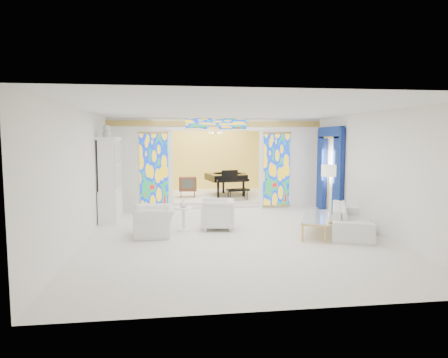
{
  "coord_description": "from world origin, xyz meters",
  "views": [
    {
      "loc": [
        -1.49,
        -11.1,
        2.35
      ],
      "look_at": [
        0.02,
        0.2,
        1.18
      ],
      "focal_mm": 32.0,
      "sensor_mm": 36.0,
      "label": 1
    }
  ],
  "objects": [
    {
      "name": "tv_console",
      "position": [
        -0.88,
        3.6,
        0.66
      ],
      "size": [
        0.65,
        0.46,
        0.75
      ],
      "rotation": [
        0.0,
        0.0,
        -0.02
      ],
      "color": "brown",
      "rests_on": "alcove_platform"
    },
    {
      "name": "partition_wall",
      "position": [
        0.0,
        2.0,
        1.65
      ],
      "size": [
        7.0,
        0.22,
        3.0
      ],
      "color": "white",
      "rests_on": "floor"
    },
    {
      "name": "grand_piano",
      "position": [
        0.69,
        4.06,
        0.85
      ],
      "size": [
        1.73,
        2.67,
        1.0
      ],
      "rotation": [
        0.0,
        0.0,
        0.18
      ],
      "color": "black",
      "rests_on": "alcove_platform"
    },
    {
      "name": "floor_lamp",
      "position": [
        2.8,
        -0.69,
        1.39
      ],
      "size": [
        0.46,
        0.46,
        1.62
      ],
      "rotation": [
        0.0,
        0.0,
        0.18
      ],
      "color": "gold",
      "rests_on": "floor"
    },
    {
      "name": "side_table",
      "position": [
        -1.19,
        -1.03,
        0.39
      ],
      "size": [
        0.49,
        0.49,
        0.6
      ],
      "rotation": [
        0.0,
        0.0,
        0.03
      ],
      "color": "white",
      "rests_on": "floor"
    },
    {
      "name": "stained_glass_right",
      "position": [
        2.03,
        1.89,
        1.3
      ],
      "size": [
        0.9,
        0.04,
        2.4
      ],
      "primitive_type": "cube",
      "color": "gold",
      "rests_on": "partition_wall"
    },
    {
      "name": "gold_curtain_back",
      "position": [
        0.0,
        5.88,
        1.5
      ],
      "size": [
        6.7,
        0.1,
        2.9
      ],
      "primitive_type": "cube",
      "color": "#FFD858",
      "rests_on": "wall_back"
    },
    {
      "name": "vase",
      "position": [
        -1.19,
        -1.03,
        0.7
      ],
      "size": [
        0.24,
        0.24,
        0.2
      ],
      "primitive_type": "imported",
      "rotation": [
        0.0,
        0.0,
        -0.24
      ],
      "color": "silver",
      "rests_on": "side_table"
    },
    {
      "name": "armchair_left",
      "position": [
        -1.91,
        -1.48,
        0.35
      ],
      "size": [
        0.98,
        1.12,
        0.7
      ],
      "primitive_type": "imported",
      "rotation": [
        0.0,
        0.0,
        -1.53
      ],
      "color": "white",
      "rests_on": "floor"
    },
    {
      "name": "wall_left",
      "position": [
        -3.5,
        0.0,
        1.5
      ],
      "size": [
        0.02,
        12.0,
        3.0
      ],
      "primitive_type": "cube",
      "color": "white",
      "rests_on": "floor"
    },
    {
      "name": "wall_right",
      "position": [
        3.5,
        0.0,
        1.5
      ],
      "size": [
        0.02,
        12.0,
        3.0
      ],
      "primitive_type": "cube",
      "color": "white",
      "rests_on": "floor"
    },
    {
      "name": "ceiling",
      "position": [
        0.0,
        0.0,
        3.0
      ],
      "size": [
        7.0,
        12.0,
        0.02
      ],
      "primitive_type": "cube",
      "color": "white",
      "rests_on": "wall_back"
    },
    {
      "name": "wall_front",
      "position": [
        0.0,
        -6.0,
        1.5
      ],
      "size": [
        7.0,
        0.02,
        3.0
      ],
      "primitive_type": "cube",
      "color": "white",
      "rests_on": "floor"
    },
    {
      "name": "chandelier",
      "position": [
        0.2,
        4.0,
        2.55
      ],
      "size": [
        0.48,
        0.48,
        0.3
      ],
      "primitive_type": "cylinder",
      "color": "gold",
      "rests_on": "ceiling"
    },
    {
      "name": "sofa",
      "position": [
        2.95,
        -1.87,
        0.35
      ],
      "size": [
        1.78,
        2.54,
        0.69
      ],
      "primitive_type": "imported",
      "rotation": [
        0.0,
        0.0,
        1.17
      ],
      "color": "white",
      "rests_on": "floor"
    },
    {
      "name": "stained_glass_left",
      "position": [
        -2.03,
        1.89,
        1.3
      ],
      "size": [
        0.9,
        0.04,
        2.4
      ],
      "primitive_type": "cube",
      "color": "gold",
      "rests_on": "partition_wall"
    },
    {
      "name": "blue_drapes",
      "position": [
        3.4,
        0.7,
        1.58
      ],
      "size": [
        0.14,
        1.85,
        2.65
      ],
      "color": "navy",
      "rests_on": "wall_right"
    },
    {
      "name": "alcove_platform",
      "position": [
        0.0,
        4.1,
        0.09
      ],
      "size": [
        6.8,
        3.8,
        0.18
      ],
      "primitive_type": "cube",
      "color": "white",
      "rests_on": "floor"
    },
    {
      "name": "china_cabinet",
      "position": [
        -3.22,
        0.6,
        1.17
      ],
      "size": [
        0.56,
        1.46,
        2.72
      ],
      "color": "white",
      "rests_on": "floor"
    },
    {
      "name": "floor",
      "position": [
        0.0,
        0.0,
        0.0
      ],
      "size": [
        12.0,
        12.0,
        0.0
      ],
      "primitive_type": "plane",
      "color": "white",
      "rests_on": "ground"
    },
    {
      "name": "stained_glass_transom",
      "position": [
        0.0,
        1.89,
        2.82
      ],
      "size": [
        2.0,
        0.04,
        0.34
      ],
      "primitive_type": "cube",
      "color": "gold",
      "rests_on": "partition_wall"
    },
    {
      "name": "coffee_table",
      "position": [
        2.07,
        -1.77,
        0.4
      ],
      "size": [
        1.34,
        2.03,
        0.44
      ],
      "rotation": [
        0.0,
        0.0,
        -0.41
      ],
      "color": "silver",
      "rests_on": "floor"
    },
    {
      "name": "wall_back",
      "position": [
        0.0,
        6.0,
        1.5
      ],
      "size": [
        7.0,
        0.02,
        3.0
      ],
      "primitive_type": "cube",
      "color": "white",
      "rests_on": "floor"
    },
    {
      "name": "armchair_right",
      "position": [
        -0.31,
        -0.97,
        0.39
      ],
      "size": [
        0.96,
        0.94,
        0.78
      ],
      "primitive_type": "imported",
      "rotation": [
        0.0,
        0.0,
        -1.7
      ],
      "color": "white",
      "rests_on": "floor"
    }
  ]
}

